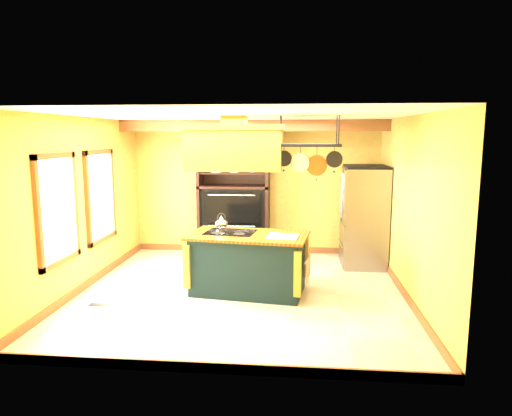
% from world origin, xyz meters
% --- Properties ---
extents(floor, '(5.00, 5.00, 0.00)m').
position_xyz_m(floor, '(0.00, 0.00, 0.00)').
color(floor, beige).
rests_on(floor, ground).
extents(ceiling, '(5.00, 5.00, 0.00)m').
position_xyz_m(ceiling, '(0.00, 0.00, 2.70)').
color(ceiling, white).
rests_on(ceiling, wall_back).
extents(wall_back, '(5.00, 0.02, 2.70)m').
position_xyz_m(wall_back, '(0.00, 2.50, 1.35)').
color(wall_back, '#BC8C45').
rests_on(wall_back, floor).
extents(wall_front, '(5.00, 0.02, 2.70)m').
position_xyz_m(wall_front, '(0.00, -2.50, 1.35)').
color(wall_front, '#BC8C45').
rests_on(wall_front, floor).
extents(wall_left, '(0.02, 5.00, 2.70)m').
position_xyz_m(wall_left, '(-2.50, 0.00, 1.35)').
color(wall_left, '#BC8C45').
rests_on(wall_left, floor).
extents(wall_right, '(0.02, 5.00, 2.70)m').
position_xyz_m(wall_right, '(2.50, 0.00, 1.35)').
color(wall_right, '#BC8C45').
rests_on(wall_right, floor).
extents(ceiling_beam, '(5.00, 0.15, 0.20)m').
position_xyz_m(ceiling_beam, '(0.00, 1.70, 2.59)').
color(ceiling_beam, brown).
rests_on(ceiling_beam, ceiling).
extents(window_near, '(0.06, 1.06, 1.56)m').
position_xyz_m(window_near, '(-2.47, -0.80, 1.40)').
color(window_near, brown).
rests_on(window_near, wall_left).
extents(window_far, '(0.06, 1.06, 1.56)m').
position_xyz_m(window_far, '(-2.47, 0.60, 1.40)').
color(window_far, brown).
rests_on(window_far, wall_left).
extents(kitchen_island, '(1.92, 1.23, 1.11)m').
position_xyz_m(kitchen_island, '(0.11, 0.01, 0.47)').
color(kitchen_island, black).
rests_on(kitchen_island, floor).
extents(range_hood, '(1.48, 0.84, 0.80)m').
position_xyz_m(range_hood, '(-0.09, 0.01, 2.25)').
color(range_hood, '#B7812D').
rests_on(range_hood, ceiling).
extents(pot_rack, '(0.97, 0.46, 0.88)m').
position_xyz_m(pot_rack, '(1.01, 0.01, 2.18)').
color(pot_rack, black).
rests_on(pot_rack, ceiling).
extents(refrigerator, '(0.79, 0.94, 1.83)m').
position_xyz_m(refrigerator, '(2.09, 1.70, 0.89)').
color(refrigerator, gray).
rests_on(refrigerator, floor).
extents(hutch, '(1.41, 0.64, 2.49)m').
position_xyz_m(hutch, '(-0.41, 2.23, 0.95)').
color(hutch, black).
rests_on(hutch, floor).
extents(floor_register, '(0.28, 0.13, 0.01)m').
position_xyz_m(floor_register, '(-1.97, -0.75, 0.01)').
color(floor_register, black).
rests_on(floor_register, floor).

